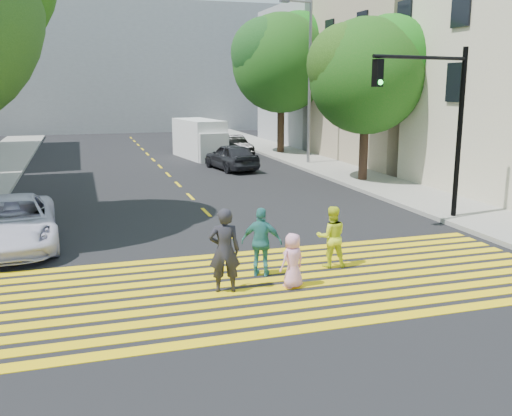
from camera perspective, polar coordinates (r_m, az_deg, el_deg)
name	(u,v)px	position (r m, az deg, el deg)	size (l,w,h in m)	color
ground	(299,304)	(11.95, 4.30, -9.53)	(120.00, 120.00, 0.00)	black
sidewalk_right	(349,174)	(28.60, 9.26, 3.35)	(3.00, 60.00, 0.15)	gray
crosswalk	(278,283)	(13.06, 2.25, -7.53)	(13.40, 5.30, 0.01)	yellow
lane_line	(156,163)	(33.36, -9.93, 4.46)	(0.12, 34.40, 0.01)	yellow
building_right_tan	(423,74)	(34.99, 16.39, 12.72)	(10.00, 10.00, 10.00)	tan
building_right_grey	(341,77)	(44.61, 8.46, 12.87)	(10.00, 10.00, 10.00)	gray
backdrop_block	(120,68)	(58.48, -13.46, 13.48)	(30.00, 8.00, 12.00)	gray
tree_right_near	(368,70)	(26.45, 11.16, 13.40)	(6.78, 6.54, 7.47)	black
tree_right_far	(283,58)	(37.03, 2.67, 14.78)	(7.00, 6.43, 8.97)	black
pedestrian_man	(224,250)	(12.31, -3.18, -4.25)	(0.68, 0.45, 1.86)	#24232B
pedestrian_woman	(331,237)	(14.13, 7.55, -2.86)	(0.74, 0.58, 1.53)	yellow
pedestrian_child	(293,261)	(12.65, 3.68, -5.27)	(0.61, 0.40, 1.24)	#F09EC5
pedestrian_extra	(262,242)	(13.34, 0.57, -3.43)	(0.96, 0.40, 1.64)	teal
white_sedan	(12,223)	(17.12, -23.19, -1.35)	(2.29, 4.98, 1.38)	silver
dark_car_near	(231,157)	(30.16, -2.50, 5.16)	(1.66, 4.12, 1.40)	black
silver_car	(188,140)	(40.40, -6.82, 6.75)	(1.70, 4.17, 1.21)	gray
dark_car_parked	(233,146)	(36.02, -2.31, 6.23)	(1.36, 3.91, 1.29)	black
white_van	(201,140)	(35.11, -5.57, 6.78)	(2.57, 5.16, 2.33)	white
traffic_signal	(438,111)	(18.88, 17.75, 9.22)	(3.75, 1.05, 5.58)	black
street_lamp	(307,72)	(31.79, 5.12, 13.42)	(1.99, 0.62, 8.88)	slate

